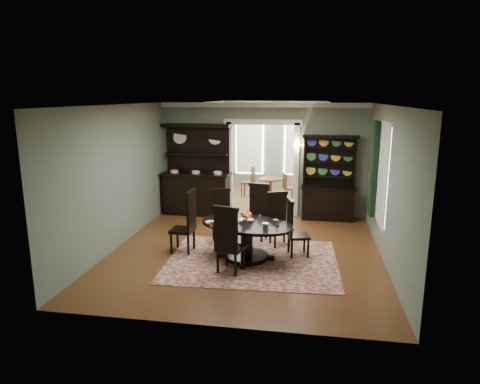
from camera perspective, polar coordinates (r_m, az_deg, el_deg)
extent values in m
cube|color=brown|center=(9.01, 0.77, -7.96)|extent=(5.50, 6.00, 0.01)
cube|color=white|center=(8.43, 0.83, 11.52)|extent=(5.50, 6.00, 0.01)
cube|color=slate|center=(9.40, -16.02, 1.95)|extent=(0.01, 6.00, 3.00)
cube|color=slate|center=(8.63, 19.16, 0.81)|extent=(0.01, 6.00, 3.00)
cube|color=slate|center=(5.73, -3.71, -4.33)|extent=(5.50, 0.01, 3.00)
cube|color=slate|center=(11.87, -5.78, 4.54)|extent=(1.85, 0.01, 3.00)
cube|color=slate|center=(11.47, 12.16, 4.04)|extent=(1.85, 0.01, 3.00)
cube|color=slate|center=(11.41, 3.11, 10.57)|extent=(1.80, 0.01, 0.50)
cube|color=silver|center=(11.36, 3.10, 11.52)|extent=(5.50, 0.10, 0.12)
cube|color=brown|center=(13.53, 3.80, -0.90)|extent=(3.50, 3.50, 0.01)
cube|color=white|center=(13.15, 3.99, 11.93)|extent=(3.50, 3.50, 0.01)
cube|color=slate|center=(13.53, -3.54, 5.59)|extent=(0.01, 3.50, 3.00)
cube|color=slate|center=(13.20, 11.50, 5.18)|extent=(0.01, 3.50, 3.00)
cube|color=slate|center=(14.98, 4.55, 6.27)|extent=(3.50, 0.01, 3.00)
cube|color=silver|center=(15.02, 1.28, 6.51)|extent=(1.05, 0.06, 2.20)
cube|color=silver|center=(14.88, 7.82, 6.34)|extent=(1.05, 0.06, 2.20)
cube|color=silver|center=(11.70, -1.37, 3.25)|extent=(0.14, 0.25, 2.50)
cube|color=silver|center=(11.50, 7.49, 2.98)|extent=(0.14, 0.25, 2.50)
cube|color=silver|center=(11.42, 3.10, 9.31)|extent=(2.08, 0.25, 0.14)
cube|color=white|center=(9.19, 18.54, 2.18)|extent=(0.02, 1.10, 2.00)
cube|color=silver|center=(9.19, 18.45, 2.19)|extent=(0.01, 1.22, 2.12)
cube|color=black|center=(9.84, 17.42, 2.92)|extent=(0.10, 0.35, 2.10)
cube|color=#B79231|center=(11.34, 7.82, 5.89)|extent=(0.08, 0.05, 0.18)
sphere|color=#FFD88C|center=(11.18, 7.29, 6.22)|extent=(0.07, 0.07, 0.07)
sphere|color=#FFD88C|center=(11.18, 8.32, 6.19)|extent=(0.07, 0.07, 0.07)
cube|color=maroon|center=(8.52, 1.64, -9.12)|extent=(3.39, 2.77, 0.01)
ellipsoid|color=black|center=(8.37, 0.91, -4.32)|extent=(2.17, 1.71, 0.05)
cylinder|color=black|center=(8.38, 0.91, -4.55)|extent=(2.20, 2.20, 0.03)
cylinder|color=black|center=(8.48, 0.90, -6.55)|extent=(0.24, 0.24, 0.66)
cylinder|color=black|center=(8.59, 0.89, -8.62)|extent=(0.84, 0.84, 0.10)
cylinder|color=silver|center=(8.43, 0.81, -3.83)|extent=(0.30, 0.30, 0.05)
cube|color=black|center=(9.41, -2.48, -4.32)|extent=(0.53, 0.51, 0.05)
cube|color=black|center=(9.49, -2.63, -1.89)|extent=(0.41, 0.18, 0.71)
cube|color=black|center=(9.40, -2.65, 0.27)|extent=(0.45, 0.21, 0.07)
cylinder|color=black|center=(9.31, -3.35, -5.89)|extent=(0.05, 0.05, 0.42)
cylinder|color=black|center=(9.34, -1.34, -5.80)|extent=(0.05, 0.05, 0.42)
cylinder|color=black|center=(9.62, -3.56, -5.27)|extent=(0.05, 0.05, 0.42)
cylinder|color=black|center=(9.65, -1.61, -5.18)|extent=(0.05, 0.05, 0.42)
cube|color=black|center=(9.60, 2.20, -3.81)|extent=(0.51, 0.49, 0.06)
cube|color=black|center=(9.68, 2.55, -1.30)|extent=(0.45, 0.12, 0.76)
cube|color=black|center=(9.59, 2.58, 0.96)|extent=(0.49, 0.15, 0.08)
cylinder|color=black|center=(9.56, 0.88, -5.28)|extent=(0.05, 0.05, 0.45)
cylinder|color=black|center=(9.46, 2.90, -5.49)|extent=(0.05, 0.05, 0.45)
cylinder|color=black|center=(9.87, 1.51, -4.69)|extent=(0.05, 0.05, 0.45)
cylinder|color=black|center=(9.78, 3.47, -4.88)|extent=(0.05, 0.05, 0.45)
cube|color=black|center=(9.26, 5.34, -4.71)|extent=(0.53, 0.52, 0.05)
cube|color=black|center=(9.32, 5.02, -2.29)|extent=(0.39, 0.21, 0.70)
cube|color=black|center=(9.24, 5.07, -0.15)|extent=(0.43, 0.24, 0.07)
cylinder|color=black|center=(9.13, 4.69, -6.31)|extent=(0.04, 0.04, 0.41)
cylinder|color=black|center=(9.24, 6.60, -6.13)|extent=(0.04, 0.04, 0.41)
cylinder|color=black|center=(9.42, 4.06, -5.70)|extent=(0.04, 0.04, 0.41)
cylinder|color=black|center=(9.52, 5.91, -5.53)|extent=(0.04, 0.04, 0.41)
cube|color=black|center=(8.93, -7.68, -5.06)|extent=(0.47, 0.49, 0.06)
cube|color=black|center=(8.75, -6.51, -2.63)|extent=(0.07, 0.47, 0.79)
cube|color=black|center=(8.65, -6.58, -0.04)|extent=(0.10, 0.51, 0.08)
cylinder|color=black|center=(9.23, -8.33, -6.02)|extent=(0.05, 0.05, 0.47)
cylinder|color=black|center=(8.90, -9.15, -6.75)|extent=(0.05, 0.05, 0.47)
cylinder|color=black|center=(9.11, -6.16, -6.21)|extent=(0.05, 0.05, 0.47)
cylinder|color=black|center=(8.78, -6.91, -6.96)|extent=(0.05, 0.05, 0.47)
cube|color=black|center=(8.72, 7.81, -5.83)|extent=(0.49, 0.51, 0.05)
cube|color=black|center=(8.57, 6.68, -3.56)|extent=(0.15, 0.42, 0.71)
cube|color=black|center=(8.47, 6.74, -1.18)|extent=(0.17, 0.46, 0.07)
cylinder|color=black|center=(8.67, 9.07, -7.45)|extent=(0.05, 0.05, 0.42)
cylinder|color=black|center=(8.97, 8.57, -6.73)|extent=(0.05, 0.05, 0.42)
cylinder|color=black|center=(8.60, 6.92, -7.55)|extent=(0.05, 0.05, 0.42)
cylinder|color=black|center=(8.90, 6.49, -6.82)|extent=(0.05, 0.05, 0.42)
cube|color=black|center=(7.88, -1.23, -7.48)|extent=(0.56, 0.54, 0.06)
cube|color=black|center=(7.58, -1.91, -5.13)|extent=(0.45, 0.17, 0.77)
cube|color=black|center=(7.47, -1.93, -2.23)|extent=(0.50, 0.20, 0.08)
cylinder|color=black|center=(8.04, 0.50, -8.80)|extent=(0.05, 0.05, 0.46)
cylinder|color=black|center=(8.18, -1.80, -8.41)|extent=(0.05, 0.05, 0.46)
cylinder|color=black|center=(7.74, -0.61, -9.68)|extent=(0.05, 0.05, 0.46)
cylinder|color=black|center=(7.89, -2.98, -9.25)|extent=(0.05, 0.05, 0.46)
cube|color=black|center=(11.71, -5.78, -0.31)|extent=(1.77, 0.67, 1.09)
cube|color=black|center=(11.60, -5.85, 2.43)|extent=(1.88, 0.72, 0.05)
cube|color=black|center=(11.73, -5.61, 5.79)|extent=(1.75, 0.15, 1.29)
cube|color=black|center=(11.64, -5.74, 5.09)|extent=(1.71, 0.37, 0.04)
cube|color=black|center=(11.54, -5.85, 8.84)|extent=(1.87, 0.45, 0.09)
cube|color=black|center=(11.40, 11.60, -1.52)|extent=(1.32, 0.49, 0.84)
cube|color=black|center=(11.31, 11.70, 0.61)|extent=(1.42, 0.54, 0.04)
cube|color=black|center=(11.38, 11.81, 3.99)|extent=(1.32, 0.08, 1.28)
cube|color=black|center=(11.27, 8.58, 4.04)|extent=(0.05, 0.24, 1.31)
cube|color=black|center=(11.33, 15.06, 3.79)|extent=(0.05, 0.24, 1.31)
cube|color=black|center=(11.19, 11.99, 7.23)|extent=(1.41, 0.33, 0.08)
cube|color=black|center=(11.35, 11.75, 2.05)|extent=(1.32, 0.27, 0.03)
cube|color=black|center=(11.28, 11.83, 3.92)|extent=(1.32, 0.27, 0.03)
cube|color=black|center=(11.23, 11.92, 5.81)|extent=(1.32, 0.27, 0.03)
cylinder|color=#512D17|center=(13.26, 4.09, 1.75)|extent=(0.73, 0.73, 0.04)
cylinder|color=#512D17|center=(13.32, 4.07, 0.40)|extent=(0.09, 0.09, 0.64)
cylinder|color=#512D17|center=(13.39, 4.05, -0.90)|extent=(0.40, 0.40, 0.05)
cylinder|color=#512D17|center=(13.64, 1.01, 1.29)|extent=(0.42, 0.42, 0.04)
cube|color=#512D17|center=(13.54, 1.78, 2.32)|extent=(0.09, 0.38, 0.52)
cylinder|color=#512D17|center=(13.87, 0.60, 0.49)|extent=(0.04, 0.04, 0.47)
cylinder|color=#512D17|center=(13.59, 0.24, 0.24)|extent=(0.04, 0.04, 0.47)
cylinder|color=#512D17|center=(13.79, 1.77, 0.41)|extent=(0.04, 0.04, 0.47)
cylinder|color=#512D17|center=(13.51, 1.42, 0.15)|extent=(0.04, 0.04, 0.47)
cylinder|color=#512D17|center=(13.17, 6.63, 0.53)|extent=(0.37, 0.37, 0.04)
cube|color=#512D17|center=(13.07, 5.98, 1.47)|extent=(0.15, 0.31, 0.46)
cylinder|color=#512D17|center=(13.14, 7.32, -0.44)|extent=(0.03, 0.03, 0.41)
cylinder|color=#512D17|center=(13.38, 6.94, -0.20)|extent=(0.03, 0.03, 0.41)
cylinder|color=#512D17|center=(13.06, 6.27, -0.50)|extent=(0.03, 0.03, 0.41)
cylinder|color=#512D17|center=(13.29, 5.90, -0.25)|extent=(0.03, 0.03, 0.41)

